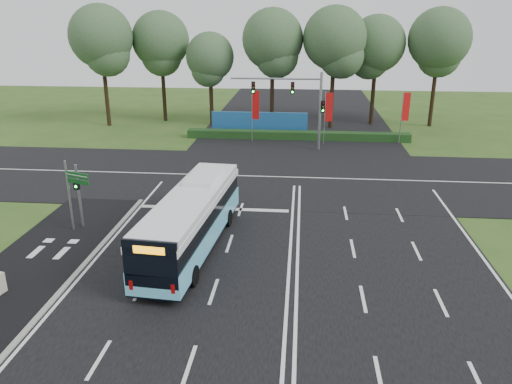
# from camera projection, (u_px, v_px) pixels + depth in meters

# --- Properties ---
(ground) EXTENTS (120.00, 120.00, 0.00)m
(ground) POSITION_uv_depth(u_px,v_px,m) (290.00, 247.00, 26.71)
(ground) COLOR #2C511B
(ground) RESTS_ON ground
(road_main) EXTENTS (20.00, 120.00, 0.04)m
(road_main) POSITION_uv_depth(u_px,v_px,m) (290.00, 246.00, 26.70)
(road_main) COLOR black
(road_main) RESTS_ON ground
(road_cross) EXTENTS (120.00, 14.00, 0.05)m
(road_cross) POSITION_uv_depth(u_px,v_px,m) (295.00, 178.00, 37.96)
(road_cross) COLOR black
(road_cross) RESTS_ON ground
(bike_path) EXTENTS (5.00, 18.00, 0.06)m
(bike_path) POSITION_uv_depth(u_px,v_px,m) (39.00, 262.00, 24.97)
(bike_path) COLOR black
(bike_path) RESTS_ON ground
(kerb_strip) EXTENTS (0.25, 18.00, 0.12)m
(kerb_strip) POSITION_uv_depth(u_px,v_px,m) (85.00, 264.00, 24.75)
(kerb_strip) COLOR gray
(kerb_strip) RESTS_ON ground
(city_bus) EXTENTS (3.39, 11.80, 3.34)m
(city_bus) POSITION_uv_depth(u_px,v_px,m) (192.00, 220.00, 25.88)
(city_bus) COLOR #65C7EB
(city_bus) RESTS_ON ground
(pedestrian_signal) EXTENTS (0.35, 0.43, 3.79)m
(pedestrian_signal) POSITION_uv_depth(u_px,v_px,m) (79.00, 194.00, 28.46)
(pedestrian_signal) COLOR gray
(pedestrian_signal) RESTS_ON ground
(street_sign) EXTENTS (1.54, 0.64, 4.18)m
(street_sign) POSITION_uv_depth(u_px,v_px,m) (73.00, 188.00, 27.67)
(street_sign) COLOR gray
(street_sign) RESTS_ON ground
(banner_flag_left) EXTENTS (0.74, 0.22, 5.11)m
(banner_flag_left) POSITION_uv_depth(u_px,v_px,m) (255.00, 108.00, 47.48)
(banner_flag_left) COLOR gray
(banner_flag_left) RESTS_ON ground
(banner_flag_mid) EXTENTS (0.74, 0.08, 5.03)m
(banner_flag_mid) POSITION_uv_depth(u_px,v_px,m) (328.00, 110.00, 46.73)
(banner_flag_mid) COLOR gray
(banner_flag_mid) RESTS_ON ground
(banner_flag_right) EXTENTS (0.74, 0.15, 5.00)m
(banner_flag_right) POSITION_uv_depth(u_px,v_px,m) (405.00, 110.00, 47.02)
(banner_flag_right) COLOR gray
(banner_flag_right) RESTS_ON ground
(traffic_light_gantry) EXTENTS (8.41, 0.28, 7.00)m
(traffic_light_gantry) POSITION_uv_depth(u_px,v_px,m) (300.00, 99.00, 44.36)
(traffic_light_gantry) COLOR gray
(traffic_light_gantry) RESTS_ON ground
(hedge) EXTENTS (22.00, 1.20, 0.80)m
(hedge) POSITION_uv_depth(u_px,v_px,m) (297.00, 135.00, 49.56)
(hedge) COLOR #173513
(hedge) RESTS_ON ground
(blue_hoarding) EXTENTS (10.00, 0.30, 2.20)m
(blue_hoarding) POSITION_uv_depth(u_px,v_px,m) (259.00, 123.00, 52.01)
(blue_hoarding) COLOR #1A5390
(blue_hoarding) RESTS_ON ground
(eucalyptus_row) EXTENTS (42.32, 9.85, 12.92)m
(eucalyptus_row) POSITION_uv_depth(u_px,v_px,m) (271.00, 41.00, 53.16)
(eucalyptus_row) COLOR black
(eucalyptus_row) RESTS_ON ground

